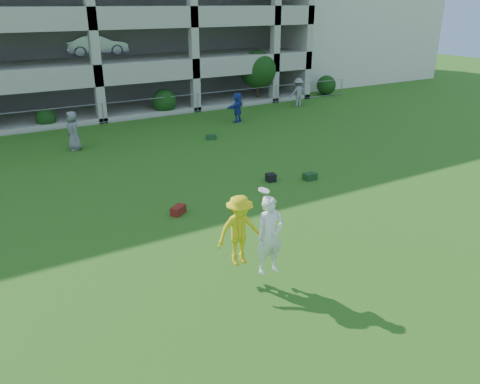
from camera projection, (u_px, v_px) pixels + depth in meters
ground at (309, 280)px, 11.81m from camera, size 100.00×100.00×0.00m
stucco_building at (321, 20)px, 43.07m from camera, size 16.00×14.00×10.00m
bystander_c at (73, 131)px, 21.90m from camera, size 0.67×0.95×1.84m
bystander_d at (237, 107)px, 27.04m from camera, size 1.64×1.25×1.73m
bystander_f at (298, 92)px, 31.16m from camera, size 1.27×0.82×1.86m
bag_red_a at (178, 210)px, 15.43m from camera, size 0.62×0.56×0.28m
bag_green_c at (310, 176)px, 18.45m from camera, size 0.51×0.36×0.26m
crate_d at (271, 178)px, 18.27m from camera, size 0.41×0.41×0.30m
bag_green_g at (211, 137)px, 23.87m from camera, size 0.58×0.46×0.25m
frisbee_contest at (249, 232)px, 11.22m from camera, size 1.50×1.18×2.14m
parking_garage at (59, 10)px, 31.67m from camera, size 30.00×14.00×12.00m
fence at (103, 113)px, 26.76m from camera, size 36.06×0.06×1.20m
shrub_row at (172, 89)px, 29.14m from camera, size 34.38×2.52×3.50m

